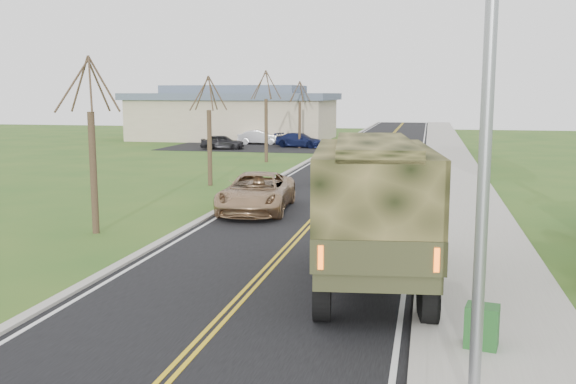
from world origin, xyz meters
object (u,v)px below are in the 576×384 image
(military_truck, at_px, (372,203))
(sedan_silver, at_px, (333,172))
(utility_box_near, at_px, (482,326))
(suv_champagne, at_px, (257,192))

(military_truck, distance_m, sedan_silver, 19.04)
(sedan_silver, relative_size, utility_box_near, 4.69)
(suv_champagne, xyz_separation_m, utility_box_near, (7.92, -13.15, -0.29))
(utility_box_near, bearing_deg, sedan_silver, 115.72)
(military_truck, xyz_separation_m, sedan_silver, (-3.69, 18.62, -1.53))
(military_truck, xyz_separation_m, suv_champagne, (-5.51, 9.46, -1.35))
(suv_champagne, xyz_separation_m, sedan_silver, (1.82, 9.16, -0.17))
(sedan_silver, xyz_separation_m, utility_box_near, (6.10, -22.31, -0.12))
(military_truck, bearing_deg, utility_box_near, -64.03)
(military_truck, relative_size, suv_champagne, 1.37)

